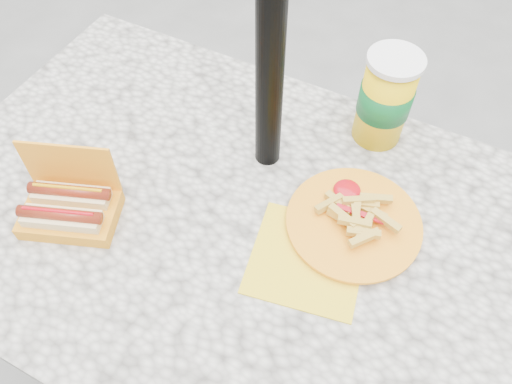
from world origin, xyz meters
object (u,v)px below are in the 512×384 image
at_px(fries_plate, 350,224).
at_px(umbrella_pole, 272,4).
at_px(hotdog_box, 69,207).
at_px(soda_cup, 385,99).

bearing_deg(fries_plate, umbrella_pole, 157.96).
bearing_deg(fries_plate, hotdog_box, -155.42).
height_order(umbrella_pole, fries_plate, umbrella_pole).
distance_m(hotdog_box, soda_cup, 0.64).
height_order(hotdog_box, fries_plate, hotdog_box).
relative_size(umbrella_pole, soda_cup, 10.92).
relative_size(hotdog_box, soda_cup, 1.00).
relative_size(fries_plate, soda_cup, 1.69).
distance_m(fries_plate, soda_cup, 0.26).
xyz_separation_m(hotdog_box, fries_plate, (0.47, 0.21, -0.02)).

